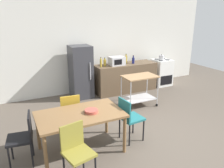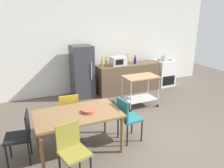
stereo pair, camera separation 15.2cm
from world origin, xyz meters
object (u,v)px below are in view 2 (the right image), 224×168
Objects in this scene: kitchen_cart at (140,86)px; bottle_vinegar at (102,63)px; chair_black at (21,134)px; bottle_soda at (135,60)px; chair_mustard at (69,111)px; kettle at (164,58)px; refrigerator at (82,72)px; bottle_hot_sauce at (106,62)px; fruit_bowl at (89,111)px; bottle_sesame_oil at (128,59)px; chair_olive at (72,148)px; chair_teal at (127,117)px; stove_oven at (164,73)px; dining_table at (78,117)px; microwave at (118,61)px.

bottle_vinegar reaches higher than kitchen_cart.
bottle_soda is at bearing 132.15° from chair_black.
kettle reaches higher than chair_mustard.
bottle_hot_sauce is (0.75, -0.06, 0.23)m from refrigerator.
kitchen_cart is at bearing 35.60° from fruit_bowl.
kettle is at bearing -6.90° from bottle_sesame_oil.
bottle_vinegar is 1.12× the size of bottle_soda.
chair_olive is 3.57× the size of bottle_hot_sauce.
chair_black is 1.00× the size of chair_teal.
stove_oven is at bearing -52.78° from chair_teal.
dining_table is 2.90m from bottle_vinegar.
dining_table is 0.74m from chair_olive.
stove_oven is 3.53× the size of bottle_soda.
refrigerator is at bearing 174.56° from bottle_soda.
fruit_bowl is (0.48, 0.62, 0.26)m from chair_olive.
chair_mustard reaches higher than kitchen_cart.
chair_olive and chair_teal have the same top height.
refrigerator is at bearing -4.12° from chair_teal.
kettle is at bearing -3.70° from refrigerator.
dining_table is 5.02× the size of bottle_sesame_oil.
kitchen_cart is at bearing -86.40° from microwave.
bottle_vinegar is 2.84m from fruit_bowl.
bottle_sesame_oil reaches higher than stove_oven.
microwave is at bearing -6.68° from refrigerator.
bottle_vinegar is at bearing 179.23° from kettle.
kettle is (3.68, 1.79, 0.48)m from chair_mustard.
chair_teal is 3.74m from kettle.
chair_mustard is at bearing -137.64° from microwave.
bottle_sesame_oil is at bearing 15.26° from microwave.
chair_olive is (-0.28, -0.67, -0.15)m from dining_table.
chair_black is 3.86m from microwave.
chair_mustard is at bearing -141.04° from bottle_sesame_oil.
bottle_soda is at bearing -38.07° from chair_teal.
kitchen_cart is 3.82× the size of fruit_bowl.
chair_black is at bearing 79.85° from chair_teal.
chair_black is 4.29m from bottle_soda.
chair_teal is 2.98× the size of bottle_sesame_oil.
bottle_soda reaches higher than fruit_bowl.
dining_table is at bearing -120.62° from bottle_vinegar.
microwave reaches higher than stove_oven.
bottle_hot_sauce reaches higher than kitchen_cart.
microwave is 1.76× the size of bottle_soda.
kettle reaches higher than stove_oven.
fruit_bowl is at bearing -133.37° from bottle_soda.
bottle_soda is (2.86, 3.14, 0.48)m from chair_olive.
bottle_sesame_oil is (0.92, 0.12, -0.00)m from bottle_vinegar.
refrigerator is 3.37× the size of microwave.
chair_teal is at bearing 148.07° from chair_mustard.
bottle_hot_sauce is 3.00m from fruit_bowl.
bottle_sesame_oil reaches higher than chair_black.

